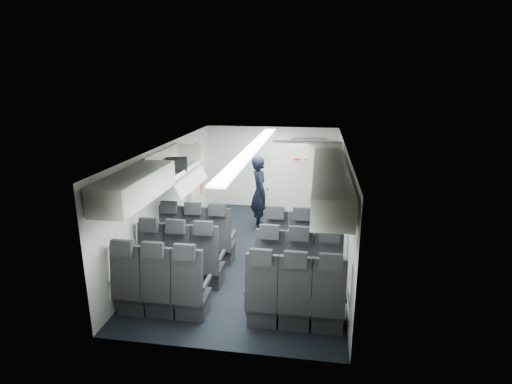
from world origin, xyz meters
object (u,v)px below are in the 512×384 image
(carry_on_bag, at_px, (176,164))
(boarding_door, at_px, (195,184))
(seat_row_front, at_px, (248,245))
(flight_attendant, at_px, (260,193))
(seat_row_mid, at_px, (239,267))
(galley_unit, at_px, (307,176))
(seat_row_rear, at_px, (226,295))

(carry_on_bag, bearing_deg, boarding_door, 80.31)
(boarding_door, distance_m, carry_on_bag, 2.01)
(seat_row_front, xyz_separation_m, flight_attendant, (-0.07, 1.96, 0.44))
(flight_attendant, bearing_deg, carry_on_bag, 124.45)
(seat_row_mid, distance_m, flight_attendant, 2.89)
(seat_row_front, distance_m, galley_unit, 3.43)
(seat_row_front, height_order, seat_row_rear, same)
(seat_row_front, height_order, flight_attendant, flight_attendant)
(galley_unit, bearing_deg, seat_row_rear, -100.65)
(boarding_door, xyz_separation_m, flight_attendant, (1.57, -0.12, -0.12))
(seat_row_front, relative_size, seat_row_mid, 1.00)
(flight_attendant, bearing_deg, seat_row_mid, 164.34)
(flight_attendant, height_order, carry_on_bag, carry_on_bag)
(seat_row_mid, relative_size, carry_on_bag, 8.46)
(seat_row_front, bearing_deg, carry_on_bag, 168.59)
(galley_unit, xyz_separation_m, carry_on_bag, (-2.35, -2.97, 0.86))
(seat_row_rear, bearing_deg, carry_on_bag, 123.98)
(seat_row_mid, height_order, flight_attendant, flight_attendant)
(seat_row_mid, xyz_separation_m, galley_unit, (0.95, 4.15, 0.55))
(seat_row_mid, height_order, boarding_door, boarding_door)
(seat_row_front, relative_size, flight_attendant, 1.98)
(seat_row_front, height_order, galley_unit, galley_unit)
(seat_row_mid, height_order, galley_unit, galley_unit)
(boarding_door, bearing_deg, flight_attendant, -4.55)
(seat_row_front, bearing_deg, boarding_door, 128.16)
(seat_row_rear, xyz_separation_m, flight_attendant, (-0.07, 3.76, 0.44))
(galley_unit, xyz_separation_m, flight_attendant, (-1.02, -1.29, -0.11))
(seat_row_front, relative_size, seat_row_rear, 1.00)
(galley_unit, bearing_deg, seat_row_mid, -102.88)
(seat_row_mid, bearing_deg, flight_attendant, 91.46)
(seat_row_front, distance_m, boarding_door, 2.71)
(galley_unit, bearing_deg, seat_row_front, -106.28)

